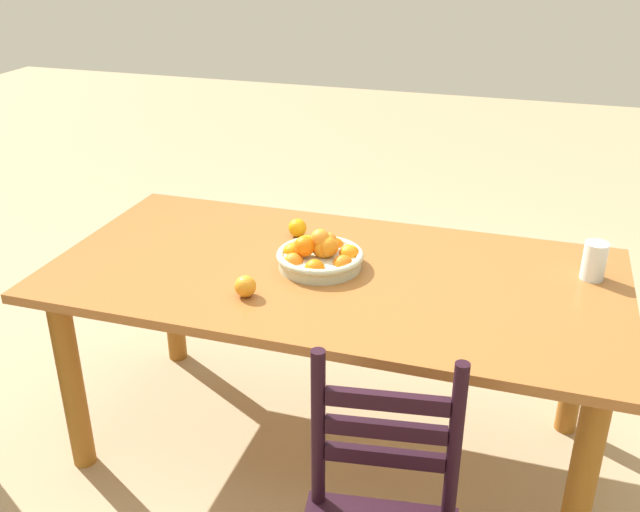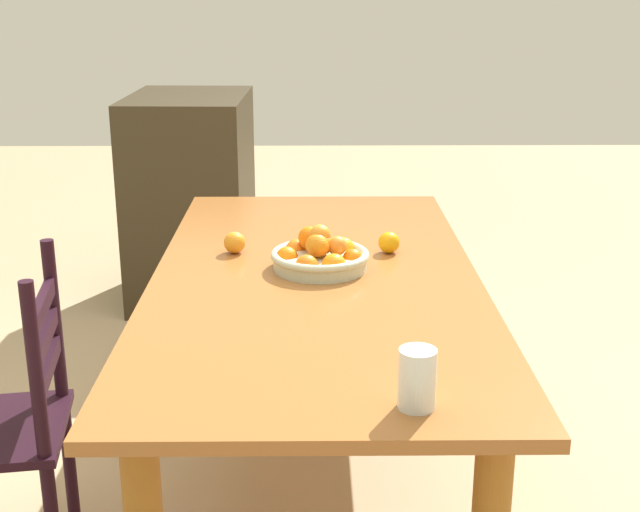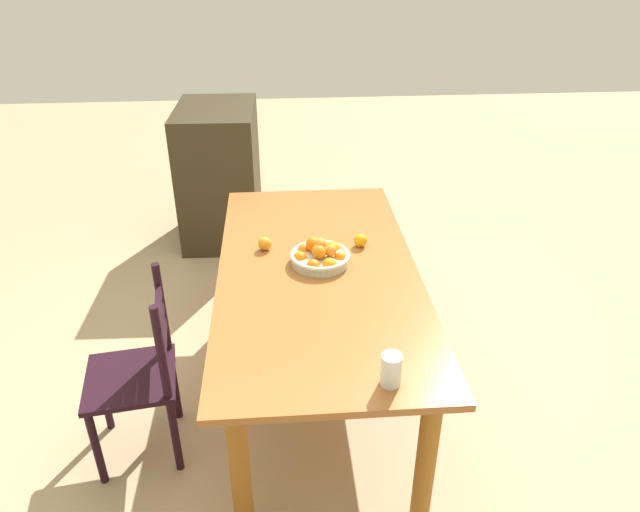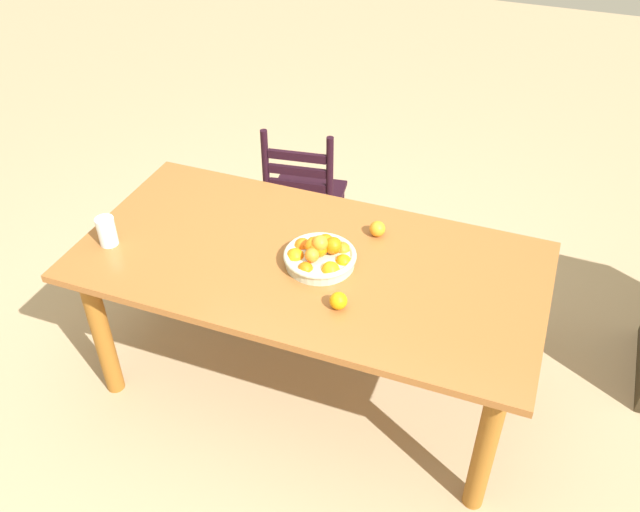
{
  "view_description": "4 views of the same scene",
  "coord_description": "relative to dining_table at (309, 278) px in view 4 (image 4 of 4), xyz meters",
  "views": [
    {
      "loc": [
        -0.6,
        2.06,
        1.81
      ],
      "look_at": [
        0.05,
        -0.01,
        0.77
      ],
      "focal_mm": 40.37,
      "sensor_mm": 36.0,
      "label": 1
    },
    {
      "loc": [
        -2.37,
        0.01,
        1.55
      ],
      "look_at": [
        0.05,
        -0.01,
        0.77
      ],
      "focal_mm": 48.21,
      "sensor_mm": 36.0,
      "label": 2
    },
    {
      "loc": [
        -2.39,
        0.18,
        2.17
      ],
      "look_at": [
        0.05,
        -0.01,
        0.77
      ],
      "focal_mm": 32.8,
      "sensor_mm": 36.0,
      "label": 3
    },
    {
      "loc": [
        0.8,
        -1.99,
        2.43
      ],
      "look_at": [
        0.05,
        -0.01,
        0.77
      ],
      "focal_mm": 37.79,
      "sensor_mm": 36.0,
      "label": 4
    }
  ],
  "objects": [
    {
      "name": "drinking_glass",
      "position": [
        -0.82,
        -0.2,
        0.17
      ],
      "size": [
        0.08,
        0.08,
        0.13
      ],
      "primitive_type": "cylinder",
      "color": "silver",
      "rests_on": "dining_table"
    },
    {
      "name": "chair_near_window",
      "position": [
        -0.35,
        0.82,
        -0.2
      ],
      "size": [
        0.44,
        0.44,
        0.89
      ],
      "rotation": [
        0.0,
        0.0,
        3.29
      ],
      "color": "black",
      "rests_on": "ground"
    },
    {
      "name": "dining_table",
      "position": [
        0.0,
        0.0,
        0.0
      ],
      "size": [
        1.9,
        0.95,
        0.73
      ],
      "color": "#995B2A",
      "rests_on": "ground"
    },
    {
      "name": "orange_loose_0",
      "position": [
        0.21,
        -0.23,
        0.14
      ],
      "size": [
        0.07,
        0.07,
        0.07
      ],
      "primitive_type": "sphere",
      "color": "orange",
      "rests_on": "dining_table"
    },
    {
      "name": "fruit_bowl",
      "position": [
        0.05,
        -0.01,
        0.15
      ],
      "size": [
        0.29,
        0.29,
        0.14
      ],
      "color": "beige",
      "rests_on": "dining_table"
    },
    {
      "name": "orange_loose_1",
      "position": [
        0.21,
        0.25,
        0.14
      ],
      "size": [
        0.07,
        0.07,
        0.07
      ],
      "primitive_type": "sphere",
      "color": "orange",
      "rests_on": "dining_table"
    },
    {
      "name": "ground_plane",
      "position": [
        0.0,
        0.0,
        -0.63
      ],
      "size": [
        12.0,
        12.0,
        0.0
      ],
      "primitive_type": "plane",
      "color": "tan"
    }
  ]
}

